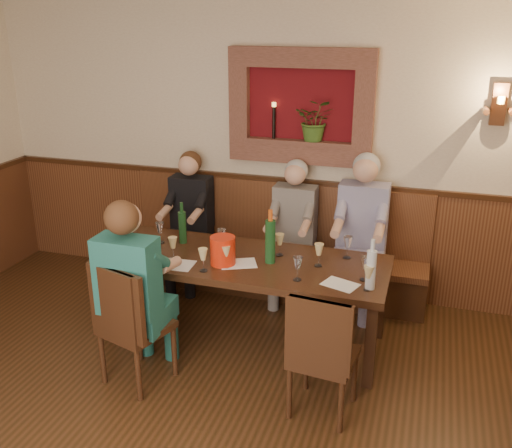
{
  "coord_description": "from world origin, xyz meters",
  "views": [
    {
      "loc": [
        1.41,
        -2.25,
        2.66
      ],
      "look_at": [
        0.1,
        1.9,
        1.05
      ],
      "focal_mm": 40.0,
      "sensor_mm": 36.0,
      "label": 1
    }
  ],
  "objects_px": {
    "person_chair_front": "(137,307)",
    "spittoon_bucket": "(223,250)",
    "person_bench_right": "(360,248)",
    "chair_near_right": "(322,377)",
    "dining_table": "(243,267)",
    "wine_bottle_green_b": "(182,227)",
    "person_bench_mid": "(292,245)",
    "chair_near_left": "(136,347)",
    "wine_bottle_green_a": "(270,241)",
    "person_bench_left": "(189,232)",
    "bench": "(273,261)",
    "water_bottle": "(371,269)"
  },
  "relations": [
    {
      "from": "chair_near_left",
      "to": "person_bench_mid",
      "type": "distance_m",
      "value": 1.87
    },
    {
      "from": "dining_table",
      "to": "chair_near_left",
      "type": "bearing_deg",
      "value": -124.92
    },
    {
      "from": "person_bench_mid",
      "to": "person_chair_front",
      "type": "distance_m",
      "value": 1.8
    },
    {
      "from": "chair_near_left",
      "to": "spittoon_bucket",
      "type": "xyz_separation_m",
      "value": [
        0.46,
        0.68,
        0.57
      ]
    },
    {
      "from": "bench",
      "to": "spittoon_bucket",
      "type": "bearing_deg",
      "value": -96.31
    },
    {
      "from": "person_bench_left",
      "to": "wine_bottle_green_a",
      "type": "relative_size",
      "value": 3.08
    },
    {
      "from": "wine_bottle_green_a",
      "to": "water_bottle",
      "type": "relative_size",
      "value": 1.16
    },
    {
      "from": "chair_near_right",
      "to": "person_chair_front",
      "type": "distance_m",
      "value": 1.45
    },
    {
      "from": "wine_bottle_green_a",
      "to": "person_bench_right",
      "type": "bearing_deg",
      "value": 53.3
    },
    {
      "from": "person_chair_front",
      "to": "person_bench_right",
      "type": "bearing_deg",
      "value": 48.38
    },
    {
      "from": "dining_table",
      "to": "spittoon_bucket",
      "type": "xyz_separation_m",
      "value": [
        -0.12,
        -0.14,
        0.19
      ]
    },
    {
      "from": "person_chair_front",
      "to": "wine_bottle_green_a",
      "type": "distance_m",
      "value": 1.17
    },
    {
      "from": "chair_near_left",
      "to": "wine_bottle_green_a",
      "type": "distance_m",
      "value": 1.33
    },
    {
      "from": "person_chair_front",
      "to": "wine_bottle_green_a",
      "type": "xyz_separation_m",
      "value": [
        0.81,
        0.77,
        0.33
      ]
    },
    {
      "from": "chair_near_right",
      "to": "person_chair_front",
      "type": "height_order",
      "value": "person_chair_front"
    },
    {
      "from": "person_bench_right",
      "to": "person_bench_left",
      "type": "bearing_deg",
      "value": 179.89
    },
    {
      "from": "bench",
      "to": "wine_bottle_green_a",
      "type": "relative_size",
      "value": 6.63
    },
    {
      "from": "dining_table",
      "to": "wine_bottle_green_b",
      "type": "relative_size",
      "value": 6.41
    },
    {
      "from": "chair_near_right",
      "to": "spittoon_bucket",
      "type": "height_order",
      "value": "spittoon_bucket"
    },
    {
      "from": "person_bench_left",
      "to": "person_chair_front",
      "type": "xyz_separation_m",
      "value": [
        0.29,
        -1.61,
        0.04
      ]
    },
    {
      "from": "chair_near_right",
      "to": "wine_bottle_green_b",
      "type": "xyz_separation_m",
      "value": [
        -1.46,
        0.94,
        0.62
      ]
    },
    {
      "from": "person_bench_left",
      "to": "bench",
      "type": "bearing_deg",
      "value": 6.96
    },
    {
      "from": "person_chair_front",
      "to": "spittoon_bucket",
      "type": "xyz_separation_m",
      "value": [
        0.45,
        0.63,
        0.26
      ]
    },
    {
      "from": "chair_near_left",
      "to": "wine_bottle_green_b",
      "type": "relative_size",
      "value": 2.68
    },
    {
      "from": "bench",
      "to": "chair_near_right",
      "type": "relative_size",
      "value": 3.11
    },
    {
      "from": "dining_table",
      "to": "wine_bottle_green_a",
      "type": "bearing_deg",
      "value": -0.41
    },
    {
      "from": "chair_near_right",
      "to": "person_bench_mid",
      "type": "height_order",
      "value": "person_bench_mid"
    },
    {
      "from": "dining_table",
      "to": "wine_bottle_green_b",
      "type": "height_order",
      "value": "wine_bottle_green_b"
    },
    {
      "from": "person_chair_front",
      "to": "chair_near_right",
      "type": "bearing_deg",
      "value": 0.49
    },
    {
      "from": "person_bench_left",
      "to": "spittoon_bucket",
      "type": "bearing_deg",
      "value": -53.08
    },
    {
      "from": "chair_near_left",
      "to": "person_bench_mid",
      "type": "bearing_deg",
      "value": 81.54
    },
    {
      "from": "person_bench_right",
      "to": "spittoon_bucket",
      "type": "relative_size",
      "value": 6.43
    },
    {
      "from": "dining_table",
      "to": "water_bottle",
      "type": "xyz_separation_m",
      "value": [
        1.07,
        -0.24,
        0.24
      ]
    },
    {
      "from": "wine_bottle_green_a",
      "to": "water_bottle",
      "type": "xyz_separation_m",
      "value": [
        0.83,
        -0.23,
        -0.03
      ]
    },
    {
      "from": "dining_table",
      "to": "person_bench_left",
      "type": "bearing_deg",
      "value": 135.66
    },
    {
      "from": "spittoon_bucket",
      "to": "water_bottle",
      "type": "distance_m",
      "value": 1.2
    },
    {
      "from": "chair_near_left",
      "to": "wine_bottle_green_b",
      "type": "bearing_deg",
      "value": 109.38
    },
    {
      "from": "dining_table",
      "to": "person_bench_left",
      "type": "xyz_separation_m",
      "value": [
        -0.86,
        0.84,
        -0.1
      ]
    },
    {
      "from": "chair_near_right",
      "to": "person_bench_right",
      "type": "height_order",
      "value": "person_bench_right"
    },
    {
      "from": "dining_table",
      "to": "person_bench_right",
      "type": "height_order",
      "value": "person_bench_right"
    },
    {
      "from": "dining_table",
      "to": "bench",
      "type": "bearing_deg",
      "value": 90.0
    },
    {
      "from": "dining_table",
      "to": "wine_bottle_green_a",
      "type": "distance_m",
      "value": 0.36
    },
    {
      "from": "bench",
      "to": "person_bench_mid",
      "type": "bearing_deg",
      "value": -25.79
    },
    {
      "from": "person_bench_right",
      "to": "spittoon_bucket",
      "type": "bearing_deg",
      "value": -135.06
    },
    {
      "from": "chair_near_left",
      "to": "person_chair_front",
      "type": "height_order",
      "value": "person_chair_front"
    },
    {
      "from": "chair_near_left",
      "to": "dining_table",
      "type": "bearing_deg",
      "value": 72.1
    },
    {
      "from": "person_chair_front",
      "to": "spittoon_bucket",
      "type": "bearing_deg",
      "value": 54.52
    },
    {
      "from": "wine_bottle_green_b",
      "to": "dining_table",
      "type": "bearing_deg",
      "value": -15.92
    },
    {
      "from": "wine_bottle_green_b",
      "to": "water_bottle",
      "type": "xyz_separation_m",
      "value": [
        1.69,
        -0.41,
        0.01
      ]
    },
    {
      "from": "wine_bottle_green_b",
      "to": "spittoon_bucket",
      "type": "bearing_deg",
      "value": -32.69
    }
  ]
}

